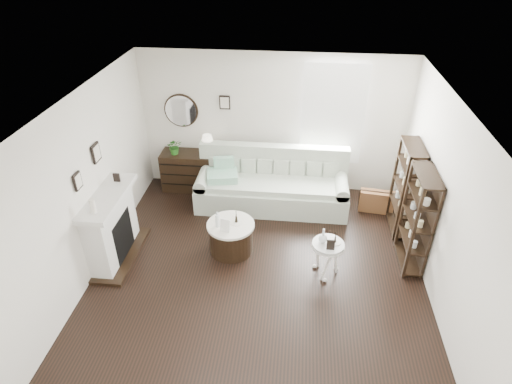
# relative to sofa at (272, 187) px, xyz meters

# --- Properties ---
(room) EXTENTS (5.50, 5.50, 5.50)m
(room) POSITION_rel_sofa_xyz_m (0.68, 0.61, 1.24)
(room) COLOR black
(room) RESTS_ON ground
(fireplace) EXTENTS (0.50, 1.40, 1.84)m
(fireplace) POSITION_rel_sofa_xyz_m (-2.37, -1.79, 0.18)
(fireplace) COLOR silver
(fireplace) RESTS_ON ground
(shelf_unit_far) EXTENTS (0.30, 0.80, 1.60)m
(shelf_unit_far) POSITION_rel_sofa_xyz_m (2.27, -0.54, 0.44)
(shelf_unit_far) COLOR black
(shelf_unit_far) RESTS_ON ground
(shelf_unit_near) EXTENTS (0.30, 0.80, 1.60)m
(shelf_unit_near) POSITION_rel_sofa_xyz_m (2.27, -1.44, 0.44)
(shelf_unit_near) COLOR black
(shelf_unit_near) RESTS_ON ground
(sofa) EXTENTS (2.79, 0.97, 1.08)m
(sofa) POSITION_rel_sofa_xyz_m (0.00, 0.00, 0.00)
(sofa) COLOR #A1AC99
(sofa) RESTS_ON ground
(quilt) EXTENTS (0.63, 0.55, 0.14)m
(quilt) POSITION_rel_sofa_xyz_m (-0.91, -0.14, 0.27)
(quilt) COLOR #248458
(quilt) RESTS_ON sofa
(suitcase) EXTENTS (0.64, 0.28, 0.41)m
(suitcase) POSITION_rel_sofa_xyz_m (1.95, -0.06, -0.15)
(suitcase) COLOR brown
(suitcase) RESTS_ON ground
(dresser) EXTENTS (1.18, 0.50, 0.78)m
(dresser) POSITION_rel_sofa_xyz_m (-1.62, 0.38, 0.03)
(dresser) COLOR black
(dresser) RESTS_ON ground
(table_lamp) EXTENTS (0.27, 0.27, 0.40)m
(table_lamp) POSITION_rel_sofa_xyz_m (-1.27, 0.38, 0.63)
(table_lamp) COLOR #F2E6CC
(table_lamp) RESTS_ON dresser
(potted_plant) EXTENTS (0.35, 0.33, 0.31)m
(potted_plant) POSITION_rel_sofa_xyz_m (-1.91, 0.33, 0.58)
(potted_plant) COLOR #24631C
(potted_plant) RESTS_ON dresser
(drum_table) EXTENTS (0.76, 0.76, 0.53)m
(drum_table) POSITION_rel_sofa_xyz_m (-0.55, -1.46, -0.09)
(drum_table) COLOR black
(drum_table) RESTS_ON ground
(pedestal_table) EXTENTS (0.49, 0.49, 0.59)m
(pedestal_table) POSITION_rel_sofa_xyz_m (0.96, -1.86, 0.18)
(pedestal_table) COLOR white
(pedestal_table) RESTS_ON ground
(eiffel_drum) EXTENTS (0.14, 0.14, 0.20)m
(eiffel_drum) POSITION_rel_sofa_xyz_m (-0.47, -1.41, 0.27)
(eiffel_drum) COLOR black
(eiffel_drum) RESTS_ON drum_table
(bottle_drum) EXTENTS (0.06, 0.06, 0.28)m
(bottle_drum) POSITION_rel_sofa_xyz_m (-0.75, -1.55, 0.31)
(bottle_drum) COLOR silver
(bottle_drum) RESTS_ON drum_table
(card_frame_drum) EXTENTS (0.17, 0.10, 0.21)m
(card_frame_drum) POSITION_rel_sofa_xyz_m (-0.61, -1.66, 0.28)
(card_frame_drum) COLOR white
(card_frame_drum) RESTS_ON drum_table
(eiffel_ped) EXTENTS (0.12, 0.12, 0.17)m
(eiffel_ped) POSITION_rel_sofa_xyz_m (1.06, -1.82, 0.31)
(eiffel_ped) COLOR black
(eiffel_ped) RESTS_ON pedestal_table
(flask_ped) EXTENTS (0.13, 0.13, 0.24)m
(flask_ped) POSITION_rel_sofa_xyz_m (0.88, -1.84, 0.35)
(flask_ped) COLOR silver
(flask_ped) RESTS_ON pedestal_table
(card_frame_ped) EXTENTS (0.12, 0.05, 0.16)m
(card_frame_ped) POSITION_rel_sofa_xyz_m (0.99, -1.98, 0.30)
(card_frame_ped) COLOR black
(card_frame_ped) RESTS_ON pedestal_table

